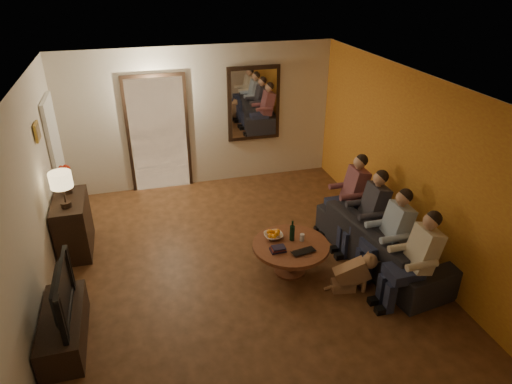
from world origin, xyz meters
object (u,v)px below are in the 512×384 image
object	(u,v)px
dresser	(73,225)
person_c	(369,216)
wine_bottle	(292,230)
tv_stand	(64,328)
laptop	(305,254)
dog	(352,272)
person_b	(391,237)
coffee_table	(290,258)
table_lamp	(63,190)
bowl	(273,236)
tv	(55,294)
person_a	(416,263)
person_d	(351,197)
sofa	(384,241)

from	to	relation	value
dresser	person_c	world-z (taller)	person_c
wine_bottle	tv_stand	bearing A→B (deg)	-167.44
dresser	laptop	size ratio (longest dim) A/B	2.87
dog	person_b	bearing A→B (deg)	25.80
person_b	coffee_table	world-z (taller)	person_b
table_lamp	bowl	xyz separation A→B (m)	(2.72, -0.94, -0.63)
person_b	bowl	bearing A→B (deg)	156.28
person_b	tv	bearing A→B (deg)	-178.01
dresser	person_b	bearing A→B (deg)	-23.35
person_c	wine_bottle	xyz separation A→B (m)	(-1.21, -0.09, 0.01)
dresser	person_c	bearing A→B (deg)	-16.05
dresser	bowl	distance (m)	2.96
person_a	person_c	bearing A→B (deg)	90.00
dog	wine_bottle	bearing A→B (deg)	140.68
tv_stand	person_c	world-z (taller)	person_c
bowl	tv_stand	bearing A→B (deg)	-164.05
table_lamp	tv_stand	size ratio (longest dim) A/B	0.46
dresser	dog	size ratio (longest dim) A/B	1.69
person_d	bowl	distance (m)	1.55
tv_stand	bowl	size ratio (longest dim) A/B	4.57
dresser	sofa	world-z (taller)	dresser
dresser	tv	world-z (taller)	tv
person_d	wine_bottle	world-z (taller)	person_d
person_a	dog	bearing A→B (deg)	145.60
dresser	coffee_table	xyz separation A→B (m)	(2.90, -1.38, -0.19)
tv_stand	person_a	distance (m)	4.21
person_d	bowl	bearing A→B (deg)	-158.55
dresser	bowl	bearing A→B (deg)	-23.16
bowl	laptop	bearing A→B (deg)	-60.75
person_b	sofa	bearing A→B (deg)	71.57
coffee_table	wine_bottle	world-z (taller)	wine_bottle
laptop	bowl	bearing A→B (deg)	110.07
person_c	coffee_table	bearing A→B (deg)	-171.59
tv_stand	dog	bearing A→B (deg)	-0.50
tv_stand	bowl	xyz separation A→B (m)	(2.72, 0.78, 0.28)
tv	wine_bottle	size ratio (longest dim) A/B	3.26
table_lamp	laptop	world-z (taller)	table_lamp
dresser	sofa	size ratio (longest dim) A/B	0.42
wine_bottle	laptop	world-z (taller)	wine_bottle
wine_bottle	dog	bearing A→B (deg)	-49.35
person_d	laptop	world-z (taller)	person_d
person_a	tv	bearing A→B (deg)	173.76
tv_stand	person_b	xyz separation A→B (m)	(4.16, 0.14, 0.40)
coffee_table	dresser	bearing A→B (deg)	154.50
sofa	wine_bottle	world-z (taller)	wine_bottle
table_lamp	coffee_table	world-z (taller)	table_lamp
table_lamp	person_d	distance (m)	4.21
tv	laptop	world-z (taller)	tv
dresser	wine_bottle	size ratio (longest dim) A/B	3.05
tv_stand	person_c	bearing A→B (deg)	10.14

